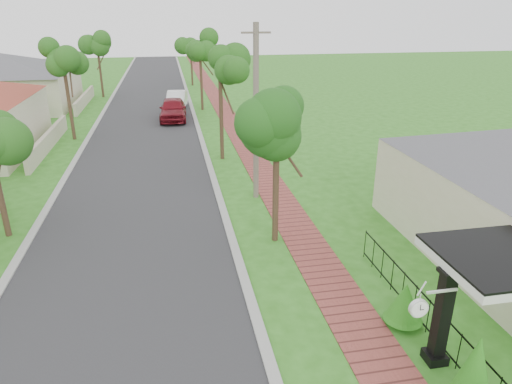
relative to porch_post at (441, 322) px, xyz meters
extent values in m
plane|color=#2D6D19|center=(-4.55, 1.00, -1.12)|extent=(160.00, 160.00, 0.00)
cube|color=#28282B|center=(-7.55, 21.00, -1.12)|extent=(7.00, 120.00, 0.02)
cube|color=#9E9E99|center=(-3.90, 21.00, -1.12)|extent=(0.30, 120.00, 0.10)
cube|color=#9E9E99|center=(-11.20, 21.00, -1.12)|extent=(0.30, 120.00, 0.10)
cube|color=brown|center=(-1.30, 21.00, -1.12)|extent=(1.50, 120.00, 0.03)
cube|color=white|center=(1.30, 0.00, 1.50)|extent=(2.90, 2.60, 0.20)
cube|color=black|center=(1.30, 0.00, 1.63)|extent=(2.90, 2.60, 0.06)
cube|color=black|center=(0.00, 0.00, 0.14)|extent=(0.30, 0.30, 2.52)
cube|color=black|center=(0.00, 0.00, -1.00)|extent=(0.48, 0.48, 0.24)
cube|color=black|center=(0.00, 0.00, 1.34)|extent=(0.42, 0.42, 0.10)
cube|color=black|center=(0.35, 1.00, -0.17)|extent=(0.03, 8.00, 0.03)
cube|color=black|center=(0.35, 1.00, -0.97)|extent=(0.03, 8.00, 0.03)
cylinder|color=black|center=(0.35, -1.00, -0.62)|extent=(0.02, 0.02, 1.00)
cylinder|color=black|center=(0.35, -0.33, -0.62)|extent=(0.02, 0.02, 1.00)
cylinder|color=black|center=(0.35, 0.33, -0.62)|extent=(0.02, 0.02, 1.00)
cylinder|color=black|center=(0.35, 1.00, -0.62)|extent=(0.02, 0.02, 1.00)
cylinder|color=black|center=(0.35, 1.67, -0.62)|extent=(0.02, 0.02, 1.00)
cylinder|color=black|center=(0.35, 2.33, -0.62)|extent=(0.02, 0.02, 1.00)
cylinder|color=black|center=(0.35, 3.00, -0.62)|extent=(0.02, 0.02, 1.00)
cylinder|color=black|center=(0.35, 3.67, -0.62)|extent=(0.02, 0.02, 1.00)
cylinder|color=black|center=(0.35, 4.33, -0.62)|extent=(0.02, 0.02, 1.00)
cylinder|color=black|center=(0.35, 5.00, -0.62)|extent=(0.02, 0.02, 1.00)
cylinder|color=#382619|center=(-3.05, 17.00, 1.15)|extent=(0.22, 0.22, 4.55)
sphere|color=#214C14|center=(-3.05, 17.00, 3.56)|extent=(1.70, 1.70, 1.70)
cylinder|color=#382619|center=(-3.05, 31.00, 1.33)|extent=(0.22, 0.22, 4.90)
sphere|color=#214C14|center=(-3.05, 31.00, 3.92)|extent=(1.70, 1.70, 1.70)
cylinder|color=#382619|center=(-3.05, 45.00, 0.98)|extent=(0.22, 0.22, 4.20)
sphere|color=#214C14|center=(-3.05, 45.00, 3.20)|extent=(1.70, 1.70, 1.70)
cylinder|color=#382619|center=(-12.05, 23.00, 1.33)|extent=(0.22, 0.22, 4.90)
sphere|color=#214C14|center=(-12.05, 23.00, 3.92)|extent=(1.70, 1.70, 1.70)
cylinder|color=#382619|center=(-12.05, 39.00, 1.15)|extent=(0.22, 0.22, 4.55)
sphere|color=#214C14|center=(-12.05, 39.00, 3.56)|extent=(1.70, 1.70, 1.70)
cone|color=#256D15|center=(-0.10, -1.41, 0.00)|extent=(0.81, 0.81, 1.45)
sphere|color=#256D15|center=(-0.10, 1.42, -0.85)|extent=(0.79, 0.79, 0.79)
cone|color=#256D15|center=(-0.10, 1.42, -0.36)|extent=(0.90, 0.90, 0.98)
cube|color=#BFB299|center=(-13.15, 21.00, -0.62)|extent=(0.25, 10.00, 1.00)
cube|color=beige|center=(-19.55, 35.00, 0.38)|extent=(11.00, 10.00, 3.00)
cube|color=#BFB299|center=(-13.15, 35.00, -0.62)|extent=(0.25, 10.00, 1.00)
imported|color=maroon|center=(-5.55, 27.50, -0.30)|extent=(2.18, 4.93, 1.65)
imported|color=white|center=(-5.15, 31.95, -0.39)|extent=(2.06, 4.56, 1.45)
cylinder|color=#382619|center=(-2.35, 6.78, 1.00)|extent=(0.22, 0.22, 4.25)
sphere|color=#225A1A|center=(-2.35, 6.78, 3.25)|extent=(2.12, 2.12, 2.12)
cylinder|color=#6E6056|center=(-2.25, 11.00, 2.59)|extent=(0.24, 0.24, 7.42)
cube|color=#6E6056|center=(-2.25, 11.00, 5.89)|extent=(1.20, 0.08, 0.08)
cube|color=silver|center=(-0.41, -0.40, 1.17)|extent=(0.72, 0.05, 0.05)
cylinder|color=silver|center=(-0.90, -0.40, 1.00)|extent=(0.02, 0.02, 0.31)
cylinder|color=silver|center=(-0.90, -0.40, 0.80)|extent=(0.43, 0.10, 0.43)
cylinder|color=white|center=(-0.90, -0.45, 0.80)|extent=(0.37, 0.01, 0.37)
cylinder|color=white|center=(-0.90, -0.34, 0.80)|extent=(0.37, 0.01, 0.37)
cube|color=black|center=(-0.90, -0.46, 0.87)|extent=(0.01, 0.01, 0.14)
cube|color=black|center=(-0.86, -0.46, 0.80)|extent=(0.09, 0.01, 0.02)
camera|label=1|loc=(-5.83, -7.71, 6.69)|focal=32.00mm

